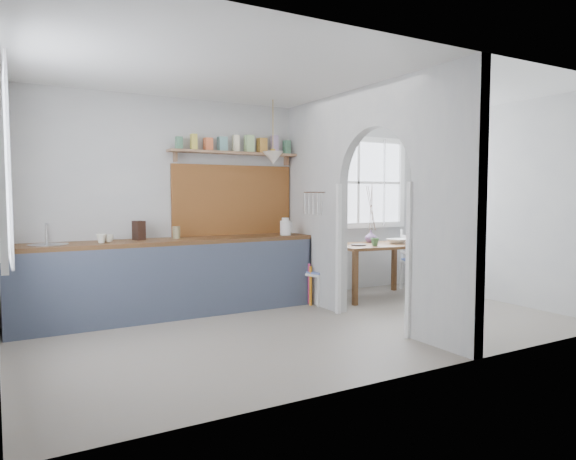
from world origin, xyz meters
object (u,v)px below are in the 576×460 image
chair_left (316,271)px  kettle (285,227)px  chair_right (418,260)px  dining_table (376,271)px  vase (371,236)px

chair_left → kettle: bearing=-129.8°
kettle → chair_right: bearing=-5.1°
dining_table → chair_right: chair_right is taller
dining_table → chair_right: (0.86, 0.09, 0.08)m
dining_table → chair_left: bearing=-179.4°
dining_table → chair_left: chair_left is taller
dining_table → kettle: (-1.31, 0.23, 0.64)m
chair_right → vase: (-0.76, 0.16, 0.38)m
dining_table → kettle: bearing=176.5°
chair_left → vase: (1.03, 0.15, 0.41)m
kettle → dining_table: bearing=-11.3°
chair_right → chair_left: bearing=112.4°
dining_table → chair_left: (-0.93, 0.09, 0.05)m
kettle → chair_left: bearing=-20.7°
dining_table → chair_left: 0.93m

